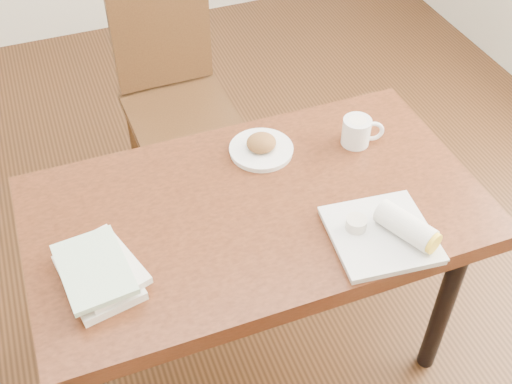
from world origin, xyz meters
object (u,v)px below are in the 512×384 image
object	(u,v)px
table	(256,224)
plate_scone	(261,147)
chair_far	(173,87)
coffee_mug	(358,131)
book_stack	(98,272)
plate_burrito	(389,232)

from	to	relation	value
table	plate_scone	world-z (taller)	plate_scone
chair_far	plate_scone	distance (m)	0.77
chair_far	coffee_mug	world-z (taller)	chair_far
table	book_stack	distance (m)	0.50
chair_far	plate_burrito	distance (m)	1.25
plate_scone	book_stack	xyz separation A→B (m)	(-0.57, -0.32, 0.01)
chair_far	book_stack	xyz separation A→B (m)	(-0.47, -1.05, 0.23)
plate_scone	chair_far	bearing A→B (deg)	97.96
chair_far	coffee_mug	xyz separation A→B (m)	(0.40, -0.79, 0.25)
plate_scone	coffee_mug	xyz separation A→B (m)	(0.30, -0.06, 0.03)
plate_scone	table	bearing A→B (deg)	-114.88
plate_scone	plate_burrito	xyz separation A→B (m)	(0.19, -0.46, 0.01)
table	chair_far	distance (m)	0.95
chair_far	book_stack	size ratio (longest dim) A/B	3.41
table	coffee_mug	world-z (taller)	coffee_mug
plate_scone	coffee_mug	bearing A→B (deg)	-12.03
chair_far	plate_scone	xyz separation A→B (m)	(0.10, -0.73, 0.22)
coffee_mug	plate_scone	bearing A→B (deg)	167.97
book_stack	coffee_mug	bearing A→B (deg)	16.63
table	plate_burrito	distance (m)	0.40
plate_scone	plate_burrito	distance (m)	0.50
plate_burrito	book_stack	size ratio (longest dim) A/B	1.07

